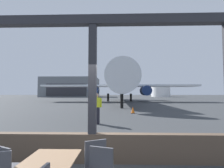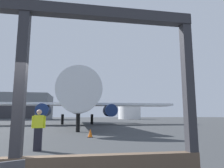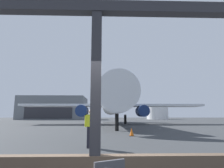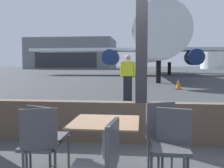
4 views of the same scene
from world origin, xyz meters
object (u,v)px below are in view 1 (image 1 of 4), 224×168
cafe_chair_aisle_right (97,164)px  fuel_storage_tank (161,91)px  distant_hangar (72,87)px  ground_crew_worker (97,108)px  airplane (120,84)px  traffic_cone (133,110)px  cafe_chair_window_left (8,166)px

cafe_chair_aisle_right → fuel_storage_tank: bearing=74.3°
distant_hangar → fuel_storage_tank: distant_hangar is taller
ground_crew_worker → distant_hangar: 70.14m
airplane → fuel_storage_tank: 50.33m
cafe_chair_aisle_right → traffic_cone: 11.65m
cafe_chair_aisle_right → fuel_storage_tank: 77.89m
ground_crew_worker → cafe_chair_aisle_right: bearing=-83.0°
cafe_chair_aisle_right → traffic_cone: (1.75, 11.52, -0.26)m
cafe_chair_window_left → fuel_storage_tank: 78.45m
traffic_cone → fuel_storage_tank: fuel_storage_tank is taller
fuel_storage_tank → distant_hangar: bearing=-178.2°
airplane → fuel_storage_tank: (20.13, 46.11, -0.93)m
cafe_chair_window_left → fuel_storage_tank: (22.56, 75.11, 2.05)m
cafe_chair_window_left → ground_crew_worker: (0.68, 6.68, 0.37)m
traffic_cone → cafe_chair_aisle_right: bearing=-98.7°
cafe_chair_window_left → airplane: size_ratio=0.03×
cafe_chair_aisle_right → traffic_cone: bearing=81.3°
airplane → ground_crew_worker: 22.53m
cafe_chair_aisle_right → cafe_chair_window_left: bearing=-174.3°
fuel_storage_tank → cafe_chair_window_left: bearing=-106.7°
cafe_chair_window_left → traffic_cone: (3.24, 11.67, -0.26)m
cafe_chair_window_left → traffic_cone: size_ratio=1.51×
airplane → fuel_storage_tank: airplane is taller
traffic_cone → distant_hangar: bearing=109.9°
cafe_chair_aisle_right → airplane: bearing=88.1°
cafe_chair_aisle_right → traffic_cone: size_ratio=1.55×
ground_crew_worker → distant_hangar: (-20.00, 67.14, 3.47)m
ground_crew_worker → fuel_storage_tank: size_ratio=0.20×
traffic_cone → fuel_storage_tank: bearing=73.1°
distant_hangar → ground_crew_worker: bearing=-73.4°
cafe_chair_aisle_right → distant_hangar: (-20.80, 73.67, 3.84)m
airplane → fuel_storage_tank: size_ratio=3.79×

